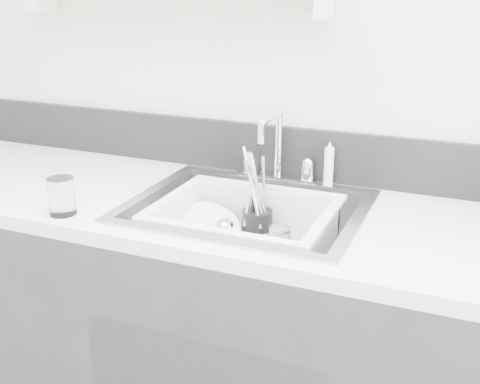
% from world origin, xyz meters
% --- Properties ---
extents(counter_run, '(3.20, 0.62, 0.92)m').
position_xyz_m(counter_run, '(0.00, 1.19, 0.46)').
color(counter_run, '#28282B').
rests_on(counter_run, ground).
extents(backsplash, '(3.20, 0.02, 0.16)m').
position_xyz_m(backsplash, '(0.00, 1.49, 1.00)').
color(backsplash, black).
rests_on(backsplash, counter_run).
extents(sink, '(0.64, 0.52, 0.20)m').
position_xyz_m(sink, '(0.00, 1.19, 0.83)').
color(sink, silver).
rests_on(sink, counter_run).
extents(faucet, '(0.26, 0.18, 0.23)m').
position_xyz_m(faucet, '(0.00, 1.44, 0.98)').
color(faucet, silver).
rests_on(faucet, counter_run).
extents(side_sprayer, '(0.03, 0.03, 0.14)m').
position_xyz_m(side_sprayer, '(0.16, 1.44, 0.99)').
color(side_sprayer, white).
rests_on(side_sprayer, counter_run).
extents(wash_tub, '(0.59, 0.55, 0.19)m').
position_xyz_m(wash_tub, '(0.00, 1.16, 0.84)').
color(wash_tub, white).
rests_on(wash_tub, sink).
extents(plate_stack, '(0.28, 0.27, 0.11)m').
position_xyz_m(plate_stack, '(-0.13, 1.19, 0.80)').
color(plate_stack, white).
rests_on(plate_stack, wash_tub).
extents(utensil_cup, '(0.09, 0.09, 0.30)m').
position_xyz_m(utensil_cup, '(-0.00, 1.27, 0.83)').
color(utensil_cup, black).
rests_on(utensil_cup, wash_tub).
extents(ladle, '(0.27, 0.20, 0.07)m').
position_xyz_m(ladle, '(-0.03, 1.20, 0.80)').
color(ladle, silver).
rests_on(ladle, wash_tub).
extents(tumbler_in_tub, '(0.07, 0.07, 0.09)m').
position_xyz_m(tumbler_in_tub, '(0.08, 1.23, 0.81)').
color(tumbler_in_tub, white).
rests_on(tumbler_in_tub, wash_tub).
extents(tumbler_counter, '(0.09, 0.09, 0.10)m').
position_xyz_m(tumbler_counter, '(-0.43, 0.95, 0.97)').
color(tumbler_counter, white).
rests_on(tumbler_counter, counter_run).
extents(bowl_small, '(0.12, 0.12, 0.04)m').
position_xyz_m(bowl_small, '(0.10, 1.13, 0.79)').
color(bowl_small, white).
rests_on(bowl_small, wash_tub).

